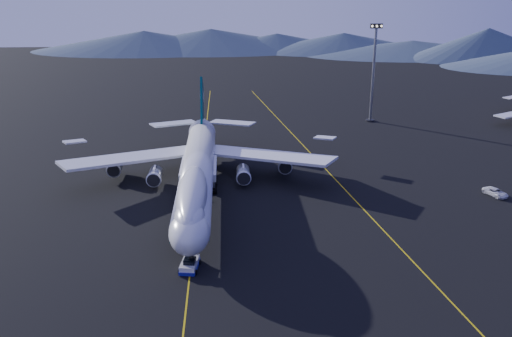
{
  "coord_description": "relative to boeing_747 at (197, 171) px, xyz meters",
  "views": [
    {
      "loc": [
        6.0,
        -108.8,
        44.06
      ],
      "look_at": [
        11.88,
        0.42,
        6.0
      ],
      "focal_mm": 40.0,
      "sensor_mm": 36.0,
      "label": 1
    }
  ],
  "objects": [
    {
      "name": "pushback_tug",
      "position": [
        -0.1,
        -29.53,
        -5.13
      ],
      "size": [
        3.42,
        5.29,
        2.17
      ],
      "rotation": [
        0.0,
        0.0,
        -0.14
      ],
      "color": "silver",
      "rests_on": "ground"
    },
    {
      "name": "floodlight_mast",
      "position": [
        50.5,
        60.39,
        9.08
      ],
      "size": [
        3.63,
        2.72,
        29.39
      ],
      "rotation": [
        0.0,
        0.0,
        0.35
      ],
      "color": "black",
      "rests_on": "ground"
    },
    {
      "name": "taxiway_line_side",
      "position": [
        30.0,
        9.97,
        -5.8
      ],
      "size": [
        28.08,
        198.09,
        0.01
      ],
      "primitive_type": "cube",
      "rotation": [
        0.0,
        0.0,
        0.14
      ],
      "color": "#C3A80B",
      "rests_on": "ground"
    },
    {
      "name": "boeing_747",
      "position": [
        0.0,
        0.0,
        0.0
      ],
      "size": [
        59.62,
        72.43,
        19.37
      ],
      "color": "silver",
      "rests_on": "ground"
    },
    {
      "name": "service_van",
      "position": [
        61.33,
        -2.2,
        -5.05
      ],
      "size": [
        4.38,
        6.06,
        1.53
      ],
      "primitive_type": "imported",
      "rotation": [
        0.0,
        0.0,
        0.37
      ],
      "color": "silver",
      "rests_on": "ground"
    },
    {
      "name": "ground",
      "position": [
        -0.0,
        -0.03,
        -5.81
      ],
      "size": [
        500.0,
        500.0,
        0.0
      ],
      "primitive_type": "plane",
      "color": "black",
      "rests_on": "ground"
    },
    {
      "name": "taxiway_line_main",
      "position": [
        -0.0,
        -0.03,
        -5.8
      ],
      "size": [
        0.25,
        220.0,
        0.01
      ],
      "primitive_type": "cube",
      "color": "#C3A80B",
      "rests_on": "ground"
    }
  ]
}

